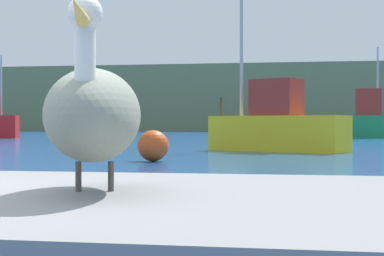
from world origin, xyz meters
The scene contains 6 objects.
hillside_backdrop centered at (0.00, 79.83, 4.09)m, with size 140.00×16.03×8.19m, color #6B7A51.
pier_dock centered at (0.83, 0.25, 0.31)m, with size 3.98×2.44×0.62m, color gray.
pelican centered at (0.84, 0.23, 1.00)m, with size 0.68×1.31×0.88m.
fishing_boat_yellow centered at (1.10, 18.76, 0.88)m, with size 4.89×3.40×5.45m.
fishing_boat_green centered at (5.71, 39.59, 1.14)m, with size 4.92×1.86×5.93m.
mooring_buoy centered at (-1.78, 12.65, 0.39)m, with size 0.79×0.79×0.79m, color #E54C19.
Camera 1 is at (1.81, -2.65, 0.95)m, focal length 58.45 mm.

